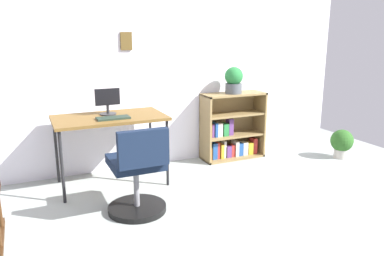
{
  "coord_description": "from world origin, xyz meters",
  "views": [
    {
      "loc": [
        -1.37,
        -2.1,
        1.56
      ],
      "look_at": [
        0.24,
        1.47,
        0.57
      ],
      "focal_mm": 35.65,
      "sensor_mm": 36.0,
      "label": 1
    }
  ],
  "objects": [
    {
      "name": "monitor",
      "position": [
        -0.58,
        1.78,
        0.87
      ],
      "size": [
        0.25,
        0.17,
        0.27
      ],
      "color": "#262628",
      "rests_on": "desk"
    },
    {
      "name": "ground_plane",
      "position": [
        0.0,
        0.0,
        0.0
      ],
      "size": [
        6.24,
        6.24,
        0.0
      ],
      "primitive_type": "plane",
      "color": "#949D98"
    },
    {
      "name": "desk",
      "position": [
        -0.59,
        1.68,
        0.68
      ],
      "size": [
        1.12,
        0.63,
        0.73
      ],
      "color": "brown",
      "rests_on": "ground_plane"
    },
    {
      "name": "keyboard",
      "position": [
        -0.58,
        1.56,
        0.74
      ],
      "size": [
        0.32,
        0.14,
        0.02
      ],
      "primitive_type": "cube",
      "color": "#202F25",
      "rests_on": "desk"
    },
    {
      "name": "office_chair",
      "position": [
        -0.53,
        0.9,
        0.35
      ],
      "size": [
        0.52,
        0.55,
        0.81
      ],
      "color": "black",
      "rests_on": "ground_plane"
    },
    {
      "name": "wall_back",
      "position": [
        -0.0,
        2.15,
        1.22
      ],
      "size": [
        5.2,
        0.12,
        2.43
      ],
      "color": "silver",
      "rests_on": "ground_plane"
    },
    {
      "name": "potted_plant_floor",
      "position": [
        2.26,
        1.34,
        0.2
      ],
      "size": [
        0.28,
        0.28,
        0.37
      ],
      "color": "#B7B2A8",
      "rests_on": "ground_plane"
    },
    {
      "name": "bookshelf_low",
      "position": [
        0.99,
        1.95,
        0.36
      ],
      "size": [
        0.8,
        0.3,
        0.83
      ],
      "color": "olive",
      "rests_on": "ground_plane"
    },
    {
      "name": "potted_plant_on_shelf",
      "position": [
        0.99,
        1.9,
        1.0
      ],
      "size": [
        0.22,
        0.22,
        0.32
      ],
      "color": "#474C51",
      "rests_on": "bookshelf_low"
    }
  ]
}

